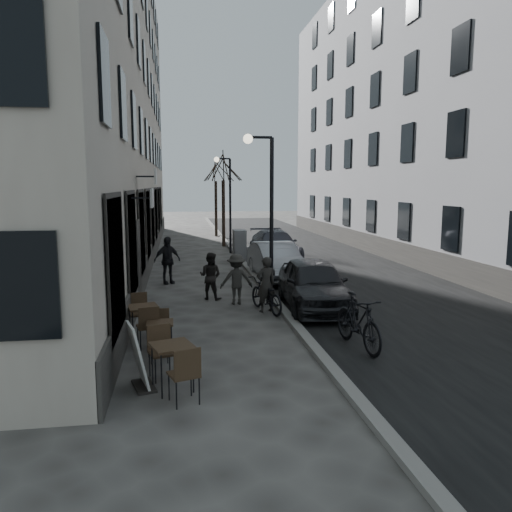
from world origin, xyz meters
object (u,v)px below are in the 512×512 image
object	(u,v)px
utility_cabinet	(239,246)
car_mid	(276,261)
bistro_set_c	(143,319)
bicycle	(266,295)
streetlamp_far	(227,194)
moped	(358,322)
sign_board	(139,362)
pedestrian_mid	(236,279)
car_far	(275,245)
pedestrian_far	(167,260)
car_near	(314,284)
tree_near	(223,167)
tree_far	(216,170)
streetlamp_near	(266,201)
bistro_set_a	(172,362)
pedestrian_near	(210,276)
bistro_set_b	(160,334)

from	to	relation	value
utility_cabinet	car_mid	xyz separation A→B (m)	(0.90, -4.46, -0.06)
bistro_set_c	bicycle	size ratio (longest dim) A/B	0.92
streetlamp_far	moped	xyz separation A→B (m)	(1.37, -16.17, -2.54)
sign_board	pedestrian_mid	xyz separation A→B (m)	(2.46, 6.10, 0.29)
car_far	pedestrian_far	bearing A→B (deg)	-134.93
car_near	utility_cabinet	bearing A→B (deg)	100.25
tree_near	tree_far	xyz separation A→B (m)	(0.00, 6.00, 0.00)
tree_near	moped	xyz separation A→B (m)	(1.30, -19.17, -4.04)
streetlamp_near	bistro_set_a	xyz separation A→B (m)	(-2.71, -5.85, -2.65)
bistro_set_c	moped	bearing A→B (deg)	-28.62
bistro_set_c	car_near	size ratio (longest dim) A/B	0.39
bistro_set_c	pedestrian_near	distance (m)	4.42
bicycle	moped	distance (m)	3.84
tree_near	moped	world-z (taller)	tree_near
tree_far	car_mid	distance (m)	17.13
tree_near	sign_board	xyz separation A→B (m)	(-3.37, -20.67, -4.18)
tree_far	utility_cabinet	size ratio (longest dim) A/B	3.73
streetlamp_far	sign_board	bearing A→B (deg)	-100.57
bistro_set_c	car_far	bearing A→B (deg)	52.89
streetlamp_near	sign_board	size ratio (longest dim) A/B	4.27
car_mid	pedestrian_mid	bearing A→B (deg)	-120.74
sign_board	tree_far	bearing A→B (deg)	67.46
bicycle	car_far	xyz separation A→B (m)	(2.20, 10.05, 0.21)
tree_far	pedestrian_near	bearing A→B (deg)	-94.78
bistro_set_c	pedestrian_mid	bearing A→B (deg)	38.66
tree_near	bicycle	xyz separation A→B (m)	(-0.18, -15.62, -4.17)
utility_cabinet	pedestrian_far	world-z (taller)	pedestrian_far
bicycle	tree_far	bearing A→B (deg)	-107.09
streetlamp_far	tree_far	bearing A→B (deg)	89.54
streetlamp_near	utility_cabinet	xyz separation A→B (m)	(0.27, 8.83, -2.40)
tree_near	sign_board	size ratio (longest dim) A/B	4.78
tree_near	bistro_set_c	distance (m)	18.63
tree_far	sign_board	distance (m)	27.20
streetlamp_far	tree_near	distance (m)	3.36
car_near	moped	distance (m)	3.71
utility_cabinet	pedestrian_near	xyz separation A→B (m)	(-1.86, -7.63, -0.01)
streetlamp_near	streetlamp_far	world-z (taller)	same
car_far	tree_near	bearing A→B (deg)	108.30
streetlamp_far	bicycle	distance (m)	12.90
streetlamp_far	car_near	size ratio (longest dim) A/B	1.17
pedestrian_near	bistro_set_c	bearing A→B (deg)	91.58
bicycle	car_mid	world-z (taller)	car_mid
bistro_set_b	tree_far	bearing A→B (deg)	82.65
moped	pedestrian_near	bearing A→B (deg)	111.03
bistro_set_b	pedestrian_near	xyz separation A→B (m)	(1.41, 5.02, 0.33)
bistro_set_a	pedestrian_mid	xyz separation A→B (m)	(1.87, 6.28, 0.27)
streetlamp_near	moped	xyz separation A→B (m)	(1.37, -4.17, -2.54)
tree_near	bistro_set_b	size ratio (longest dim) A/B	4.07
moped	bicycle	bearing A→B (deg)	104.77
tree_far	pedestrian_far	world-z (taller)	tree_far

